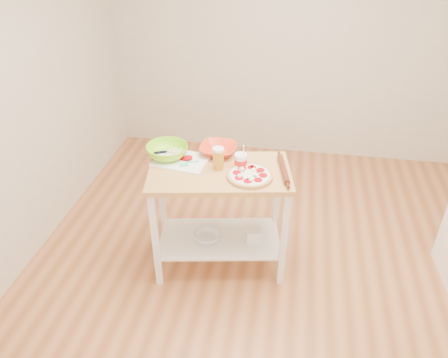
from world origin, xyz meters
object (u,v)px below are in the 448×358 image
at_px(spatula, 188,163).
at_px(shelf_bin, 254,235).
at_px(cutting_board, 181,160).
at_px(pizza, 250,175).
at_px(yogurt_tub, 241,161).
at_px(knife, 166,152).
at_px(shelf_glass_bowl, 207,236).
at_px(prep_island, 220,199).
at_px(beer_pint, 218,158).
at_px(orange_bowl, 218,150).
at_px(green_bowl, 167,151).
at_px(rolling_pin, 283,169).

distance_m(spatula, shelf_bin, 0.79).
bearing_deg(cutting_board, spatula, -29.55).
bearing_deg(pizza, yogurt_tub, 123.94).
bearing_deg(knife, shelf_bin, -37.68).
xyz_separation_m(yogurt_tub, shelf_glass_bowl, (-0.24, -0.11, -0.66)).
xyz_separation_m(pizza, yogurt_tub, (-0.08, 0.12, 0.04)).
bearing_deg(prep_island, beer_pint, 110.98).
bearing_deg(pizza, shelf_bin, 54.92).
bearing_deg(orange_bowl, green_bowl, -162.00).
bearing_deg(orange_bowl, spatula, -131.29).
xyz_separation_m(cutting_board, knife, (-0.14, 0.09, 0.01)).
height_order(spatula, orange_bowl, orange_bowl).
distance_m(green_bowl, rolling_pin, 0.90).
bearing_deg(green_bowl, cutting_board, -16.56).
xyz_separation_m(rolling_pin, shelf_glass_bowl, (-0.56, -0.11, -0.63)).
height_order(green_bowl, shelf_glass_bowl, green_bowl).
bearing_deg(spatula, yogurt_tub, -21.10).
distance_m(prep_island, yogurt_tub, 0.36).
height_order(beer_pint, yogurt_tub, yogurt_tub).
height_order(orange_bowl, shelf_bin, orange_bowl).
distance_m(spatula, orange_bowl, 0.28).
relative_size(prep_island, cutting_board, 2.58).
distance_m(prep_island, shelf_bin, 0.43).
bearing_deg(prep_island, green_bowl, 163.38).
bearing_deg(cutting_board, orange_bowl, 39.71).
xyz_separation_m(prep_island, spatula, (-0.24, 0.04, 0.27)).
height_order(pizza, knife, pizza).
distance_m(shelf_glass_bowl, shelf_bin, 0.38).
relative_size(orange_bowl, beer_pint, 1.68).
height_order(prep_island, pizza, pizza).
distance_m(orange_bowl, shelf_glass_bowl, 0.71).
bearing_deg(orange_bowl, beer_pint, -78.82).
bearing_deg(orange_bowl, shelf_glass_bowl, -97.55).
height_order(green_bowl, beer_pint, beer_pint).
xyz_separation_m(green_bowl, rolling_pin, (0.90, -0.07, -0.03)).
relative_size(yogurt_tub, shelf_bin, 1.77).
xyz_separation_m(orange_bowl, beer_pint, (0.04, -0.22, 0.05)).
distance_m(beer_pint, rolling_pin, 0.48).
relative_size(pizza, yogurt_tub, 1.63).
bearing_deg(prep_island, rolling_pin, 7.76).
relative_size(orange_bowl, green_bowl, 0.89).
distance_m(prep_island, orange_bowl, 0.39).
bearing_deg(pizza, spatula, 169.05).
relative_size(spatula, orange_bowl, 0.47).
bearing_deg(orange_bowl, shelf_bin, -35.73).
distance_m(prep_island, beer_pint, 0.35).
relative_size(pizza, orange_bowl, 1.17).
bearing_deg(spatula, knife, 120.87).
relative_size(pizza, beer_pint, 1.97).
xyz_separation_m(green_bowl, shelf_glass_bowl, (0.34, -0.17, -0.66)).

